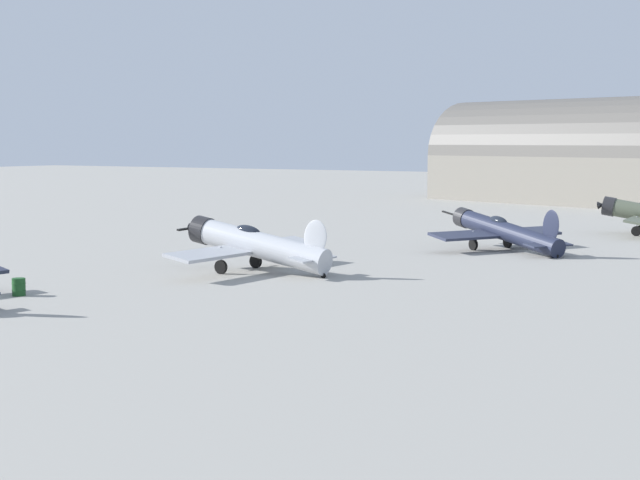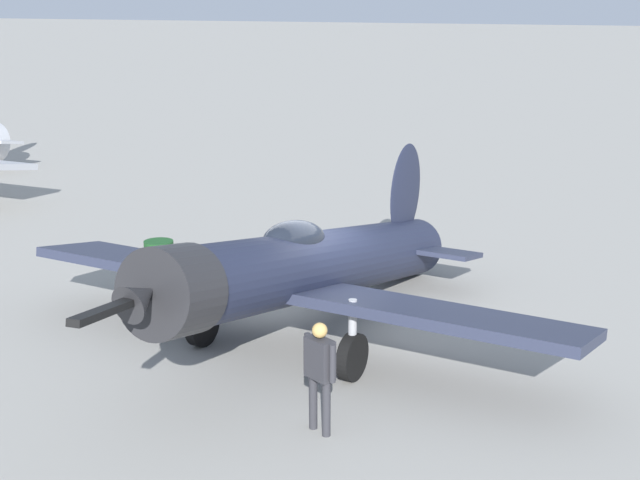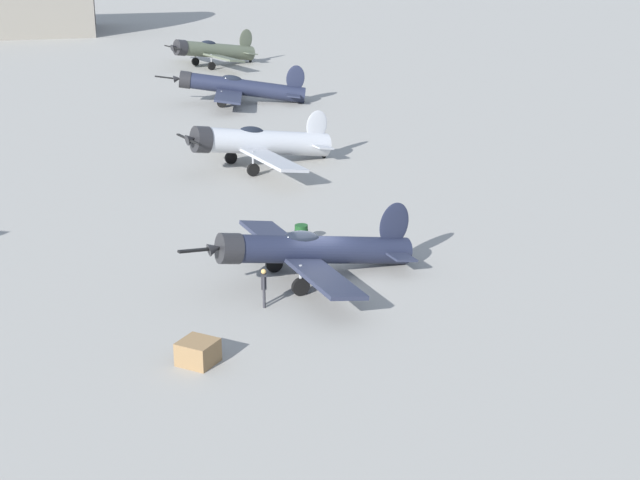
{
  "view_description": "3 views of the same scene",
  "coord_description": "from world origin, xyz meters",
  "views": [
    {
      "loc": [
        -40.78,
        30.17,
        7.57
      ],
      "look_at": [
        -7.84,
        -22.59,
        1.6
      ],
      "focal_mm": 58.16,
      "sensor_mm": 36.0,
      "label": 1
    },
    {
      "loc": [
        14.49,
        6.39,
        6.07
      ],
      "look_at": [
        0.0,
        -0.0,
        1.8
      ],
      "focal_mm": 50.59,
      "sensor_mm": 36.0,
      "label": 2
    },
    {
      "loc": [
        20.59,
        35.07,
        16.26
      ],
      "look_at": [
        0.0,
        -0.0,
        1.8
      ],
      "focal_mm": 54.58,
      "sensor_mm": 36.0,
      "label": 3
    }
  ],
  "objects": [
    {
      "name": "airplane_far_line",
      "position": [
        -13.82,
        -36.87,
        1.37
      ],
      "size": [
        11.34,
        10.14,
        3.24
      ],
      "rotation": [
        0.0,
        0.0,
        5.8
      ],
      "color": "#1E2338",
      "rests_on": "ground_plane"
    },
    {
      "name": "airplane_mid_apron",
      "position": [
        -6.1,
        -18.16,
        1.62
      ],
      "size": [
        9.91,
        12.4,
        3.33
      ],
      "rotation": [
        0.0,
        0.0,
        6.26
      ],
      "color": "#B7BABF",
      "rests_on": "ground_plane"
    },
    {
      "name": "distant_hangar",
      "position": [
        -0.68,
        -93.34,
        4.87
      ],
      "size": [
        39.64,
        24.84,
        14.02
      ],
      "rotation": [
        0.0,
        0.0,
        5.97
      ],
      "color": "slate",
      "rests_on": "ground_plane"
    },
    {
      "name": "fuel_drum",
      "position": [
        -1.64,
        -4.63,
        0.43
      ],
      "size": [
        0.69,
        0.69,
        0.87
      ],
      "color": "#19471E",
      "rests_on": "ground_plane"
    }
  ]
}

